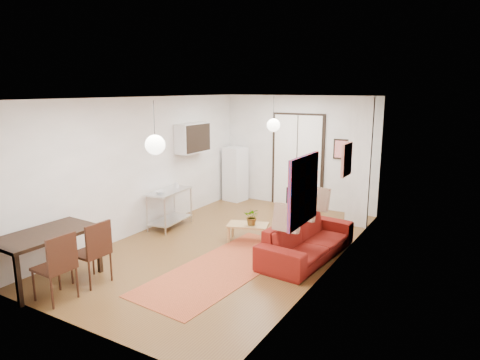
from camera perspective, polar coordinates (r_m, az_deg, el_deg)
The scene contains 27 objects.
floor at distance 8.62m, azimuth -1.69°, elevation -8.76°, with size 7.00×7.00×0.00m, color brown.
ceiling at distance 8.05m, azimuth -1.82°, elevation 10.90°, with size 4.20×7.00×0.02m, color white.
wall_back at distance 11.28m, azimuth 7.77°, elevation 3.76°, with size 4.20×0.02×2.90m, color white.
wall_front at distance 5.66m, azimuth -21.05°, elevation -5.37°, with size 4.20×0.02×2.90m, color white.
wall_left at distance 9.48m, azimuth -12.57°, elevation 1.99°, with size 0.02×7.00×2.90m, color white.
wall_right at distance 7.34m, azimuth 12.28°, elevation -0.93°, with size 0.02×7.00×2.90m, color white.
double_doors at distance 11.28m, azimuth 7.65°, elevation 2.48°, with size 1.44×0.06×2.50m, color white.
stub_partition at distance 9.81m, azimuth 15.60°, elevation 2.16°, with size 0.50×0.10×2.90m, color white.
wall_cabinet at distance 10.44m, azimuth -6.33°, elevation 5.62°, with size 0.35×1.00×0.70m, color white.
painting_popart at distance 6.15m, azimuth 8.46°, elevation -1.37°, with size 0.05×1.00×1.00m, color red.
painting_abstract at distance 8.03m, azimuth 14.03°, elevation 2.65°, with size 0.05×0.50×0.60m, color #F1E0C9.
poster_back at distance 10.85m, azimuth 13.35°, elevation 4.01°, with size 0.40×0.03×0.50m, color red.
print_left at distance 10.92m, azimuth -5.40°, elevation 6.19°, with size 0.03×0.44×0.54m, color #A26143.
pendant_back at distance 9.83m, azimuth 4.48°, elevation 7.31°, with size 0.30×0.30×0.80m.
pendant_front at distance 6.50m, azimuth -11.25°, elevation 4.64°, with size 0.30×0.30×0.80m.
kilim_rug at distance 7.64m, azimuth -2.13°, elevation -11.56°, with size 1.32×3.53×0.01m, color #C85232.
sofa at distance 8.05m, azimuth 8.97°, elevation -7.87°, with size 0.91×2.32×0.68m, color maroon.
coffee_table at distance 8.76m, azimuth 1.06°, elevation -6.21°, with size 0.92×0.69×0.36m.
potted_plant at distance 8.65m, azimuth 1.64°, elevation -4.90°, with size 0.28×0.32×0.35m, color #38602B.
kitchen_counter at distance 9.71m, azimuth -9.36°, elevation -3.16°, with size 0.64×1.15×0.85m.
bowl at distance 9.41m, azimuth -10.60°, elevation -1.59°, with size 0.20×0.20×0.05m, color silver.
soap_bottle at distance 9.80m, azimuth -8.51°, elevation -0.58°, with size 0.08×0.08×0.18m, color teal.
fridge at distance 11.86m, azimuth -0.63°, elevation 0.82°, with size 0.53×0.53×1.49m, color white.
dining_table at distance 7.49m, azimuth -24.51°, elevation -7.08°, with size 0.93×1.55×0.84m.
dining_chair_near at distance 7.34m, azimuth -18.75°, elevation -8.18°, with size 0.52×0.72×1.04m.
dining_chair_far at distance 6.96m, azimuth -22.91°, elevation -9.63°, with size 0.52×0.72×1.04m.
black_side_chair at distance 9.81m, azimuth 7.66°, elevation -2.89°, with size 0.56×0.57×0.94m.
Camera 1 is at (4.29, -6.81, 3.07)m, focal length 32.00 mm.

